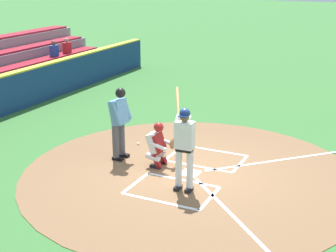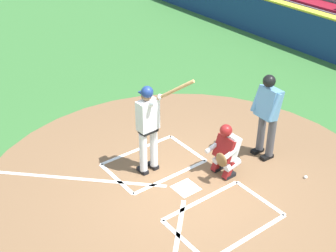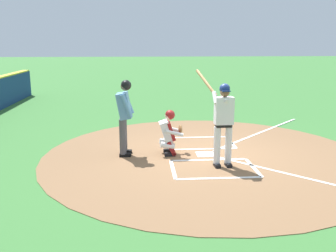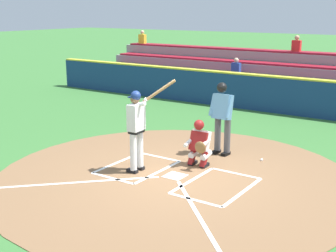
{
  "view_description": "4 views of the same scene",
  "coord_description": "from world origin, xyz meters",
  "px_view_note": "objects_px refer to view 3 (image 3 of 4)",
  "views": [
    {
      "loc": [
        9.97,
        4.17,
        4.72
      ],
      "look_at": [
        0.27,
        -0.46,
        1.2
      ],
      "focal_mm": 52.87,
      "sensor_mm": 36.0,
      "label": 1
    },
    {
      "loc": [
        -5.42,
        4.54,
        5.56
      ],
      "look_at": [
        0.59,
        -0.03,
        1.09
      ],
      "focal_mm": 50.17,
      "sensor_mm": 36.0,
      "label": 2
    },
    {
      "loc": [
        8.65,
        -1.58,
        2.76
      ],
      "look_at": [
        0.28,
        -0.95,
        0.82
      ],
      "focal_mm": 39.27,
      "sensor_mm": 36.0,
      "label": 3
    },
    {
      "loc": [
        -5.27,
        8.05,
        3.62
      ],
      "look_at": [
        0.51,
        -0.47,
        0.98
      ],
      "focal_mm": 49.21,
      "sensor_mm": 36.0,
      "label": 4
    }
  ],
  "objects_px": {
    "catcher": "(169,131)",
    "plate_umpire": "(124,113)",
    "batter": "(223,119)",
    "baseball": "(124,142)"
  },
  "relations": [
    {
      "from": "catcher",
      "to": "plate_umpire",
      "type": "relative_size",
      "value": 0.61
    },
    {
      "from": "plate_umpire",
      "to": "batter",
      "type": "bearing_deg",
      "value": 65.81
    },
    {
      "from": "catcher",
      "to": "baseball",
      "type": "xyz_separation_m",
      "value": [
        -1.08,
        -1.17,
        -0.55
      ]
    },
    {
      "from": "batter",
      "to": "plate_umpire",
      "type": "xyz_separation_m",
      "value": [
        -0.99,
        -2.2,
        -0.02
      ]
    },
    {
      "from": "catcher",
      "to": "plate_umpire",
      "type": "distance_m",
      "value": 1.19
    },
    {
      "from": "baseball",
      "to": "batter",
      "type": "bearing_deg",
      "value": 47.89
    },
    {
      "from": "batter",
      "to": "baseball",
      "type": "relative_size",
      "value": 28.76
    },
    {
      "from": "batter",
      "to": "catcher",
      "type": "distance_m",
      "value": 1.56
    },
    {
      "from": "plate_umpire",
      "to": "baseball",
      "type": "relative_size",
      "value": 25.2
    },
    {
      "from": "batter",
      "to": "baseball",
      "type": "bearing_deg",
      "value": -132.11
    }
  ]
}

